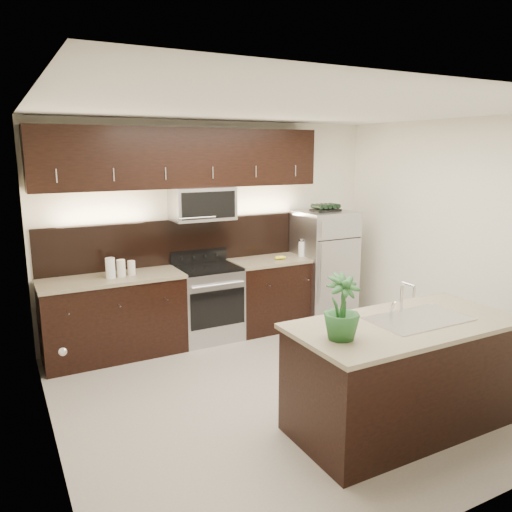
{
  "coord_description": "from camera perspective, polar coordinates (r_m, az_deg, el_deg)",
  "views": [
    {
      "loc": [
        -2.53,
        -3.89,
        2.33
      ],
      "look_at": [
        -0.17,
        0.55,
        1.27
      ],
      "focal_mm": 35.0,
      "sensor_mm": 36.0,
      "label": 1
    }
  ],
  "objects": [
    {
      "name": "room_walls",
      "position": [
        4.59,
        4.13,
        3.94
      ],
      "size": [
        4.52,
        4.02,
        2.71
      ],
      "color": "silver",
      "rests_on": "ground"
    },
    {
      "name": "wine_rack",
      "position": [
        6.86,
        7.96,
        5.46
      ],
      "size": [
        0.38,
        0.23,
        0.09
      ],
      "color": "black",
      "rests_on": "refrigerator"
    },
    {
      "name": "sink_faucet",
      "position": [
        4.46,
        18.01,
        -6.65
      ],
      "size": [
        0.84,
        0.5,
        0.28
      ],
      "color": "silver",
      "rests_on": "island"
    },
    {
      "name": "bananas",
      "position": [
        6.52,
        2.38,
        -0.2
      ],
      "size": [
        0.17,
        0.13,
        0.05
      ],
      "primitive_type": "ellipsoid",
      "rotation": [
        0.0,
        0.0,
        -0.07
      ],
      "color": "yellow",
      "rests_on": "counter_run"
    },
    {
      "name": "plant",
      "position": [
        3.79,
        9.77,
        -5.8
      ],
      "size": [
        0.28,
        0.28,
        0.5
      ],
      "primitive_type": "imported",
      "rotation": [
        0.0,
        0.0,
        0.0
      ],
      "color": "#1F4F21",
      "rests_on": "island"
    },
    {
      "name": "refrigerator",
      "position": [
        6.99,
        7.77,
        -1.14
      ],
      "size": [
        0.74,
        0.67,
        1.53
      ],
      "primitive_type": "cube",
      "color": "#B2B2B7",
      "rests_on": "ground"
    },
    {
      "name": "island",
      "position": [
        4.52,
        16.35,
        -12.85
      ],
      "size": [
        1.96,
        0.96,
        0.94
      ],
      "color": "black",
      "rests_on": "ground"
    },
    {
      "name": "counter_run",
      "position": [
        6.23,
        -7.28,
        -5.56
      ],
      "size": [
        3.51,
        0.65,
        0.94
      ],
      "color": "black",
      "rests_on": "ground"
    },
    {
      "name": "upper_fixtures",
      "position": [
        6.1,
        -7.95,
        10.0
      ],
      "size": [
        3.49,
        0.4,
        1.66
      ],
      "color": "black",
      "rests_on": "counter_run"
    },
    {
      "name": "french_press",
      "position": [
        6.74,
        5.3,
        0.94
      ],
      "size": [
        0.11,
        0.11,
        0.31
      ],
      "rotation": [
        0.0,
        0.0,
        0.06
      ],
      "color": "silver",
      "rests_on": "counter_run"
    },
    {
      "name": "canisters",
      "position": [
        5.81,
        -15.44,
        -1.33
      ],
      "size": [
        0.34,
        0.14,
        0.23
      ],
      "rotation": [
        0.0,
        0.0,
        0.18
      ],
      "color": "silver",
      "rests_on": "counter_run"
    },
    {
      "name": "ground",
      "position": [
        5.19,
        4.69,
        -14.81
      ],
      "size": [
        4.5,
        4.5,
        0.0
      ],
      "primitive_type": "plane",
      "color": "gray",
      "rests_on": "ground"
    }
  ]
}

